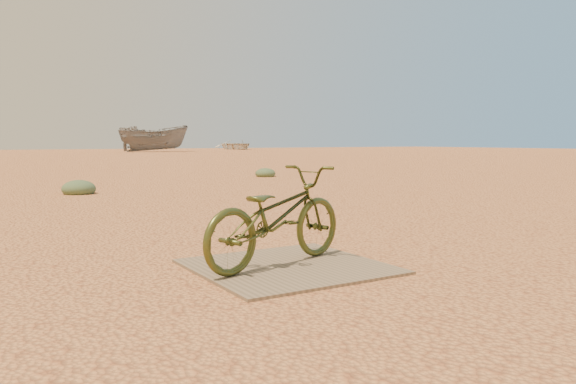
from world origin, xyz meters
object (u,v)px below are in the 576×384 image
plywood_board (288,267)px  boat_mid_right (154,138)px  boat_far_right (237,145)px  bicycle (276,216)px

plywood_board → boat_mid_right: (12.87, 42.95, 1.12)m
boat_far_right → plywood_board: bearing=-115.3°
plywood_board → boat_mid_right: bearing=73.3°
boat_mid_right → bicycle: bearing=171.3°
bicycle → boat_far_right: (24.17, 50.00, 0.12)m
bicycle → boat_mid_right: boat_mid_right is taller
plywood_board → bicycle: 0.40m
bicycle → boat_mid_right: 44.81m
plywood_board → bicycle: (-0.07, 0.05, 0.39)m
plywood_board → boat_mid_right: 44.85m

